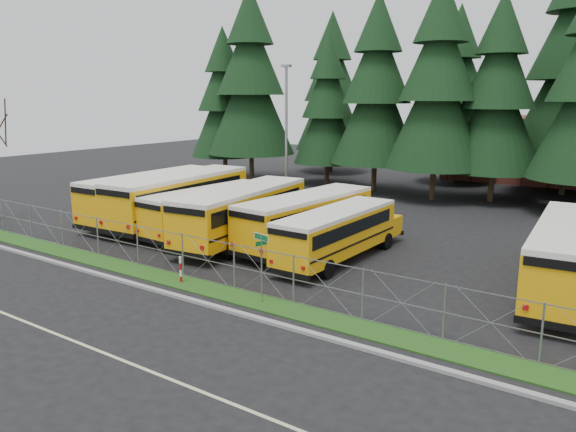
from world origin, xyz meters
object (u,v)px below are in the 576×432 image
object	(u,v)px
bus_1	(184,199)
striped_bollard	(181,270)
bus_5	(340,235)
light_standard	(286,131)
bus_2	(213,211)
bus_3	(246,214)
bus_0	(158,197)
bus_east	(571,259)
bus_4	(310,220)
street_sign	(261,253)

from	to	relation	value
bus_1	striped_bollard	distance (m)	11.54
bus_5	bus_1	bearing A→B (deg)	174.47
bus_5	striped_bollard	xyz separation A→B (m)	(-3.98, -6.99, -0.69)
bus_1	striped_bollard	world-z (taller)	bus_1
bus_5	light_standard	distance (m)	14.90
bus_2	bus_3	xyz separation A→B (m)	(2.79, -0.33, 0.19)
bus_0	bus_1	bearing A→B (deg)	4.22
bus_east	light_standard	bearing A→B (deg)	151.18
bus_4	striped_bollard	xyz separation A→B (m)	(-1.35, -8.40, -0.82)
bus_5	street_sign	size ratio (longest dim) A/B	3.50
bus_2	bus_east	world-z (taller)	bus_east
bus_4	bus_5	size ratio (longest dim) A/B	1.11
bus_0	street_sign	world-z (taller)	bus_0
bus_5	light_standard	world-z (taller)	light_standard
street_sign	bus_3	bearing A→B (deg)	132.22
street_sign	light_standard	bearing A→B (deg)	121.91
bus_2	bus_5	xyz separation A→B (m)	(8.92, -0.59, -0.06)
bus_5	bus_east	distance (m)	10.19
bus_0	bus_3	size ratio (longest dim) A/B	1.02
bus_1	street_sign	size ratio (longest dim) A/B	4.40
light_standard	striped_bollard	bearing A→B (deg)	-70.03
bus_3	light_standard	bearing A→B (deg)	106.34
bus_east	street_sign	distance (m)	12.58
bus_5	bus_east	bearing A→B (deg)	6.45
bus_3	light_standard	size ratio (longest dim) A/B	1.15
bus_3	bus_5	xyz separation A→B (m)	(6.12, -0.26, -0.25)
street_sign	striped_bollard	xyz separation A→B (m)	(-4.38, -0.06, -1.43)
bus_east	striped_bollard	distance (m)	16.26
bus_4	striped_bollard	bearing A→B (deg)	-94.57
bus_0	street_sign	distance (m)	16.56
bus_3	bus_5	distance (m)	6.13
bus_1	bus_east	distance (m)	22.09
bus_1	street_sign	world-z (taller)	bus_1
bus_0	bus_4	distance (m)	11.47
bus_3	bus_4	distance (m)	3.68
bus_0	bus_2	xyz separation A→B (m)	(5.18, -0.49, -0.22)
bus_3	bus_east	distance (m)	16.28
bus_1	light_standard	bearing A→B (deg)	75.10
bus_5	bus_3	bearing A→B (deg)	178.29
bus_1	striped_bollard	xyz separation A→B (m)	(7.96, -8.30, -1.02)
bus_2	bus_5	size ratio (longest dim) A/B	1.04
street_sign	bus_2	bearing A→B (deg)	141.08
bus_1	street_sign	distance (m)	14.84
bus_1	bus_3	distance (m)	5.91
striped_bollard	bus_0	bearing A→B (deg)	141.40
bus_east	bus_2	bearing A→B (deg)	176.41
bus_2	bus_0	bearing A→B (deg)	178.01
bus_0	bus_east	xyz separation A→B (m)	(24.24, -0.07, -0.04)
street_sign	light_standard	size ratio (longest dim) A/B	0.28
bus_0	striped_bollard	bearing A→B (deg)	-40.34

